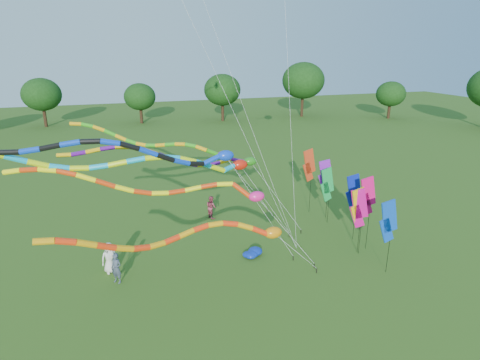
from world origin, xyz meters
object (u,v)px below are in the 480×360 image
object	(u,v)px
tube_kite_red	(201,235)
blue_nylon_heap	(253,250)
person_b	(116,268)
person_c	(211,207)
person_a	(109,258)
tube_kite_orange	(168,187)

from	to	relation	value
tube_kite_red	blue_nylon_heap	distance (m)	6.62
tube_kite_red	person_b	size ratio (longest dim) A/B	7.70
tube_kite_red	person_b	xyz separation A→B (m)	(-3.92, 3.24, -2.84)
tube_kite_red	person_c	bearing A→B (deg)	66.43
person_a	person_b	world-z (taller)	person_a
tube_kite_orange	person_b	distance (m)	5.27
blue_nylon_heap	person_b	size ratio (longest dim) A/B	1.09
person_a	tube_kite_orange	bearing A→B (deg)	-42.19
person_c	person_a	bearing A→B (deg)	109.21
blue_nylon_heap	person_b	xyz separation A→B (m)	(-7.94, -0.74, 0.60)
tube_kite_orange	blue_nylon_heap	bearing A→B (deg)	24.23
person_c	person_b	bearing A→B (deg)	116.09
tube_kite_orange	blue_nylon_heap	world-z (taller)	tube_kite_orange
person_b	person_c	world-z (taller)	person_b
tube_kite_red	person_a	world-z (taller)	tube_kite_red
tube_kite_orange	person_a	distance (m)	5.65
person_b	person_c	distance (m)	9.68
tube_kite_orange	person_b	xyz separation A→B (m)	(-2.88, 0.43, -4.39)
tube_kite_orange	person_a	world-z (taller)	tube_kite_orange
tube_kite_red	person_b	world-z (taller)	tube_kite_red
tube_kite_red	person_c	world-z (taller)	tube_kite_red
tube_kite_red	tube_kite_orange	distance (m)	3.37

